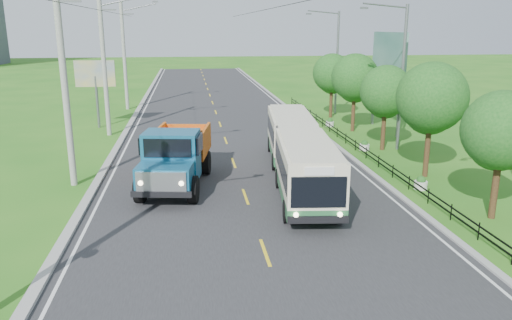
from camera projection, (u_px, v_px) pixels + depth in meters
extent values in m
plane|color=#256A19|center=(265.00, 253.00, 17.47)|extent=(240.00, 240.00, 0.00)
cube|color=#28282B|center=(224.00, 135.00, 36.61)|extent=(14.00, 120.00, 0.02)
cube|color=#9E9E99|center=(123.00, 136.00, 35.66)|extent=(0.40, 120.00, 0.15)
cube|color=#9E9E99|center=(318.00, 131.00, 37.54)|extent=(0.30, 120.00, 0.10)
cube|color=silver|center=(131.00, 137.00, 35.74)|extent=(0.12, 120.00, 0.00)
cube|color=silver|center=(312.00, 132.00, 37.48)|extent=(0.12, 120.00, 0.00)
cube|color=yellow|center=(265.00, 252.00, 17.47)|extent=(0.12, 2.20, 0.00)
cube|color=black|center=(355.00, 146.00, 31.84)|extent=(0.04, 40.00, 0.60)
cylinder|color=gray|center=(65.00, 85.00, 23.71)|extent=(0.32, 0.32, 10.00)
cube|color=slate|center=(68.00, 1.00, 22.80)|extent=(1.20, 0.10, 0.10)
cylinder|color=gray|center=(104.00, 66.00, 35.20)|extent=(0.32, 0.32, 10.00)
cube|color=slate|center=(107.00, 10.00, 34.28)|extent=(1.20, 0.10, 0.10)
cylinder|color=gray|center=(124.00, 56.00, 46.69)|extent=(0.32, 0.32, 10.00)
cube|color=slate|center=(127.00, 14.00, 45.77)|extent=(1.20, 0.10, 0.10)
cube|color=slate|center=(155.00, 2.00, 45.82)|extent=(0.50, 0.18, 0.12)
cylinder|color=#382314|center=(496.00, 184.00, 20.28)|extent=(0.28, 0.28, 2.97)
sphere|color=#164E17|center=(503.00, 130.00, 19.71)|extent=(3.18, 3.18, 3.18)
sphere|color=#164E17|center=(498.00, 143.00, 20.38)|extent=(2.33, 2.33, 2.33)
cylinder|color=#382314|center=(428.00, 146.00, 25.97)|extent=(0.28, 0.28, 3.36)
sphere|color=#164E17|center=(432.00, 97.00, 25.32)|extent=(3.60, 3.60, 3.60)
sphere|color=#164E17|center=(430.00, 110.00, 26.01)|extent=(2.64, 2.64, 2.64)
cylinder|color=#382314|center=(384.00, 127.00, 31.76)|extent=(0.28, 0.28, 3.02)
sphere|color=#164E17|center=(386.00, 91.00, 31.17)|extent=(3.24, 3.24, 3.24)
sphere|color=#164E17|center=(385.00, 100.00, 31.85)|extent=(2.38, 2.38, 2.38)
cylinder|color=#382314|center=(353.00, 110.00, 37.47)|extent=(0.28, 0.28, 3.25)
sphere|color=#164E17|center=(355.00, 77.00, 36.84)|extent=(3.48, 3.48, 3.48)
sphere|color=#164E17|center=(355.00, 86.00, 37.53)|extent=(2.55, 2.55, 2.55)
cylinder|color=#382314|center=(331.00, 100.00, 43.24)|extent=(0.28, 0.28, 3.08)
sphere|color=#164E17|center=(332.00, 73.00, 42.64)|extent=(3.30, 3.30, 3.30)
sphere|color=#164E17|center=(332.00, 80.00, 43.32)|extent=(2.42, 2.42, 2.42)
cylinder|color=slate|center=(402.00, 79.00, 31.12)|extent=(0.20, 0.20, 9.00)
cylinder|color=slate|center=(385.00, 5.00, 29.80)|extent=(2.80, 0.10, 0.34)
cube|color=slate|center=(364.00, 8.00, 29.67)|extent=(0.45, 0.16, 0.12)
cylinder|color=slate|center=(337.00, 63.00, 44.52)|extent=(0.20, 0.20, 9.00)
cylinder|color=slate|center=(323.00, 12.00, 43.20)|extent=(2.80, 0.10, 0.34)
cube|color=slate|center=(309.00, 14.00, 43.07)|extent=(0.45, 0.16, 0.12)
cylinder|color=silver|center=(421.00, 185.00, 24.29)|extent=(0.64, 0.64, 0.40)
sphere|color=#164E17|center=(421.00, 180.00, 24.22)|extent=(0.44, 0.44, 0.44)
cylinder|color=silver|center=(364.00, 147.00, 31.94)|extent=(0.64, 0.64, 0.40)
sphere|color=#164E17|center=(365.00, 143.00, 31.88)|extent=(0.44, 0.44, 0.44)
cylinder|color=silver|center=(330.00, 124.00, 39.60)|extent=(0.64, 0.64, 0.40)
sphere|color=#164E17|center=(330.00, 121.00, 39.54)|extent=(0.44, 0.44, 0.44)
cylinder|color=slate|center=(97.00, 102.00, 38.69)|extent=(0.20, 0.20, 4.00)
cube|color=yellow|center=(95.00, 74.00, 38.12)|extent=(3.00, 0.15, 2.00)
cylinder|color=slate|center=(400.00, 102.00, 35.18)|extent=(0.24, 0.24, 5.00)
cylinder|color=slate|center=(374.00, 93.00, 39.97)|extent=(0.24, 0.24, 5.00)
cube|color=#144C47|center=(389.00, 53.00, 36.72)|extent=(0.20, 6.00, 3.00)
cube|color=#286437|center=(306.00, 188.00, 22.10)|extent=(3.03, 7.12, 0.51)
cube|color=beige|center=(307.00, 164.00, 21.81)|extent=(3.03, 7.12, 1.78)
cube|color=black|center=(307.00, 163.00, 21.81)|extent=(3.01, 6.58, 0.88)
cube|color=#286437|center=(290.00, 148.00, 29.45)|extent=(2.98, 6.66, 0.51)
cube|color=beige|center=(290.00, 129.00, 29.16)|extent=(2.98, 6.66, 1.78)
cube|color=black|center=(290.00, 129.00, 29.15)|extent=(2.96, 6.12, 0.88)
cube|color=#4C4C4C|center=(297.00, 148.00, 25.66)|extent=(2.25, 1.15, 2.19)
cube|color=black|center=(319.00, 192.00, 18.49)|extent=(2.07, 0.28, 1.20)
cylinder|color=black|center=(287.00, 211.00, 20.05)|extent=(0.40, 0.99, 0.96)
cylinder|color=black|center=(339.00, 211.00, 20.11)|extent=(0.40, 0.99, 0.96)
cylinder|color=black|center=(279.00, 178.00, 24.41)|extent=(0.40, 0.99, 0.96)
cylinder|color=black|center=(321.00, 178.00, 24.47)|extent=(0.40, 0.99, 0.96)
cylinder|color=black|center=(275.00, 162.00, 27.44)|extent=(0.40, 0.99, 0.96)
cylinder|color=black|center=(312.00, 161.00, 27.50)|extent=(0.40, 0.99, 0.96)
cylinder|color=black|center=(270.00, 144.00, 31.54)|extent=(0.40, 0.99, 0.96)
cylinder|color=black|center=(303.00, 144.00, 31.59)|extent=(0.40, 0.99, 0.96)
cube|color=#145478|center=(165.00, 177.00, 21.95)|extent=(2.62, 1.96, 1.14)
cube|color=#145478|center=(172.00, 155.00, 23.45)|extent=(2.77, 2.21, 2.27)
cube|color=black|center=(171.00, 143.00, 23.30)|extent=(2.96, 1.91, 0.80)
cube|color=black|center=(176.00, 172.00, 24.61)|extent=(2.24, 6.92, 0.28)
cube|color=#BF6A12|center=(182.00, 141.00, 26.18)|extent=(3.14, 3.79, 1.48)
cylinder|color=black|center=(140.00, 189.00, 22.36)|extent=(0.60, 1.30, 1.25)
cylinder|color=black|center=(193.00, 189.00, 22.30)|extent=(0.60, 1.30, 1.25)
cylinder|color=black|center=(162.00, 162.00, 26.76)|extent=(0.60, 1.30, 1.25)
cylinder|color=black|center=(206.00, 163.00, 26.69)|extent=(0.60, 1.30, 1.25)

